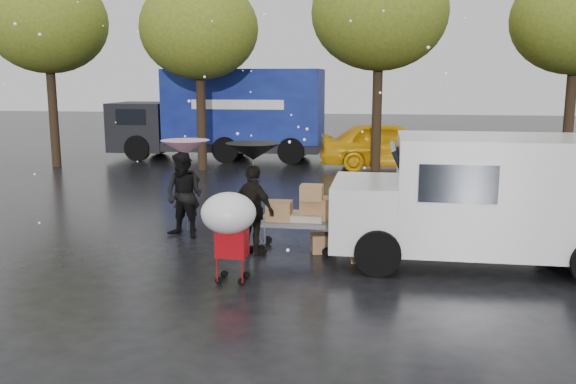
% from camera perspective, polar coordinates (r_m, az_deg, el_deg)
% --- Properties ---
extents(ground, '(90.00, 90.00, 0.00)m').
position_cam_1_polar(ground, '(11.22, -5.62, -5.80)').
color(ground, black).
rests_on(ground, ground).
extents(person_pink, '(0.69, 0.64, 1.59)m').
position_cam_1_polar(person_pink, '(12.88, -9.46, -0.11)').
color(person_pink, black).
rests_on(person_pink, ground).
extents(person_middle, '(0.98, 0.85, 1.72)m').
position_cam_1_polar(person_middle, '(12.34, -9.69, -0.29)').
color(person_middle, black).
rests_on(person_middle, ground).
extents(person_black, '(1.02, 0.86, 1.64)m').
position_cam_1_polar(person_black, '(10.98, -3.22, -1.71)').
color(person_black, black).
rests_on(person_black, ground).
extents(umbrella_pink, '(1.01, 1.01, 1.90)m').
position_cam_1_polar(umbrella_pink, '(12.74, -9.59, 4.12)').
color(umbrella_pink, '#4C4C4C').
rests_on(umbrella_pink, ground).
extents(umbrella_black, '(0.98, 0.98, 2.03)m').
position_cam_1_polar(umbrella_black, '(10.81, -3.28, 3.78)').
color(umbrella_black, '#4C4C4C').
rests_on(umbrella_black, ground).
extents(vendor_cart, '(1.52, 0.80, 1.27)m').
position_cam_1_polar(vendor_cart, '(11.22, 1.18, -1.92)').
color(vendor_cart, slate).
rests_on(vendor_cart, ground).
extents(shopping_cart, '(0.84, 0.84, 1.46)m').
position_cam_1_polar(shopping_cart, '(9.31, -5.53, -2.44)').
color(shopping_cart, '#B30A11').
rests_on(shopping_cart, ground).
extents(white_van, '(4.91, 2.18, 2.20)m').
position_cam_1_polar(white_van, '(10.90, 18.15, -0.49)').
color(white_van, white).
rests_on(white_van, ground).
extents(blue_truck, '(8.30, 2.60, 3.50)m').
position_cam_1_polar(blue_truck, '(24.22, -5.98, 7.23)').
color(blue_truck, navy).
rests_on(blue_truck, ground).
extents(box_ground_near, '(0.54, 0.45, 0.45)m').
position_cam_1_polar(box_ground_near, '(10.80, 7.22, -5.23)').
color(box_ground_near, '#986142').
rests_on(box_ground_near, ground).
extents(box_ground_far, '(0.51, 0.43, 0.34)m').
position_cam_1_polar(box_ground_far, '(11.27, 3.34, -4.79)').
color(box_ground_far, '#986142').
rests_on(box_ground_far, ground).
extents(yellow_taxi, '(5.14, 2.57, 1.68)m').
position_cam_1_polar(yellow_taxi, '(21.85, 9.52, 4.37)').
color(yellow_taxi, '#FFB80D').
rests_on(yellow_taxi, ground).
extents(tree_row, '(21.60, 4.40, 7.12)m').
position_cam_1_polar(tree_row, '(20.75, 0.00, 15.76)').
color(tree_row, black).
rests_on(tree_row, ground).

